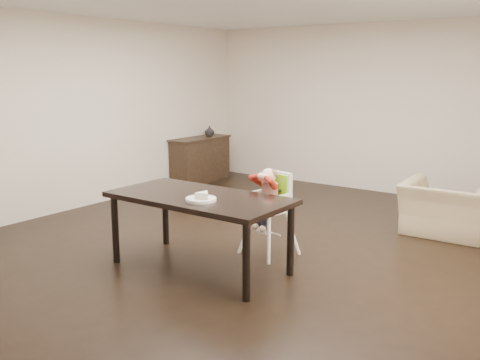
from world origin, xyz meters
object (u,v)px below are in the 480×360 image
at_px(high_chair, 271,194).
at_px(dining_table, 200,203).
at_px(sideboard, 200,159).
at_px(armchair, 446,200).

bearing_deg(high_chair, dining_table, -99.56).
bearing_deg(sideboard, armchair, -9.53).
relative_size(dining_table, armchair, 1.83).
height_order(dining_table, sideboard, sideboard).
relative_size(armchair, sideboard, 0.78).
distance_m(dining_table, high_chair, 0.85).
distance_m(high_chair, armchair, 2.26).
bearing_deg(sideboard, high_chair, -39.41).
xyz_separation_m(high_chair, sideboard, (-3.11, 2.55, -0.27)).
height_order(armchair, sideboard, armchair).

